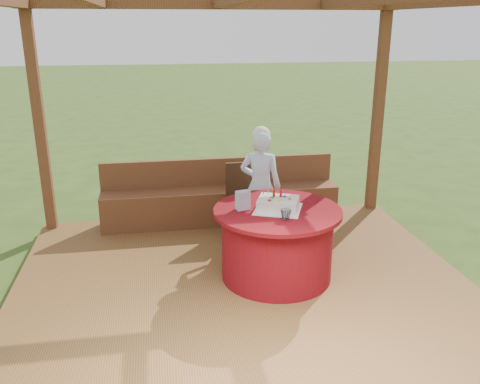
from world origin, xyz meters
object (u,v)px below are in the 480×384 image
object	(u,v)px
table	(277,243)
chair	(244,196)
elderly_woman	(260,184)
gift_bag	(243,200)
bench	(221,202)
birthday_cake	(278,204)
drinking_glass	(286,215)

from	to	relation	value
table	chair	size ratio (longest dim) A/B	1.47
elderly_woman	gift_bag	distance (m)	0.99
bench	gift_bag	size ratio (longest dim) A/B	16.21
birthday_cake	gift_bag	distance (m)	0.34
birthday_cake	bench	bearing A→B (deg)	102.42
chair	elderly_woman	size ratio (longest dim) A/B	0.63
birthday_cake	gift_bag	bearing A→B (deg)	169.52
elderly_woman	gift_bag	world-z (taller)	elderly_woman
gift_bag	birthday_cake	bearing A→B (deg)	-24.18
chair	birthday_cake	xyz separation A→B (m)	(0.12, -1.22, 0.32)
bench	chair	world-z (taller)	chair
bench	drinking_glass	bearing A→B (deg)	-79.17
bench	elderly_woman	distance (m)	0.85
chair	birthday_cake	size ratio (longest dim) A/B	1.50
elderly_woman	bench	bearing A→B (deg)	121.45
chair	gift_bag	size ratio (longest dim) A/B	4.61
birthday_cake	chair	bearing A→B (deg)	95.68
chair	drinking_glass	world-z (taller)	chair
table	birthday_cake	xyz separation A→B (m)	(0.00, -0.00, 0.42)
table	gift_bag	world-z (taller)	gift_bag
chair	gift_bag	world-z (taller)	gift_bag
table	chair	distance (m)	1.22
birthday_cake	gift_bag	world-z (taller)	birthday_cake
birthday_cake	drinking_glass	world-z (taller)	birthday_cake
birthday_cake	gift_bag	xyz separation A→B (m)	(-0.34, 0.06, 0.03)
birthday_cake	table	bearing A→B (deg)	120.95
gift_bag	table	bearing A→B (deg)	-23.55
table	bench	bearing A→B (deg)	102.36
bench	gift_bag	bearing A→B (deg)	-89.42
bench	elderly_woman	bearing A→B (deg)	-58.55
gift_bag	drinking_glass	world-z (taller)	gift_bag
table	drinking_glass	xyz separation A→B (m)	(0.01, -0.27, 0.40)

